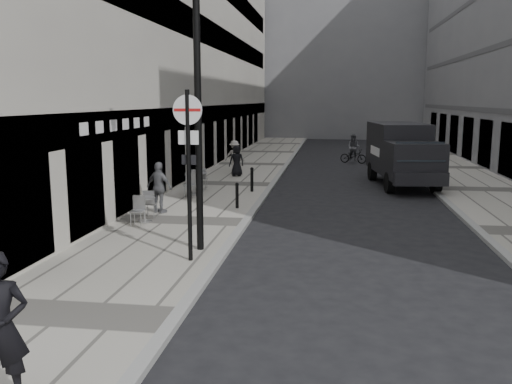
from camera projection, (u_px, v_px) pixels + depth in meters
sidewalk at (228, 185)px, 24.61m from camera, size 4.00×60.00×0.12m
far_sidewalk at (481, 190)px, 23.08m from camera, size 4.00×60.00×0.12m
building_left at (178, 6)px, 30.00m from camera, size 4.00×45.00×18.00m
building_far at (325, 34)px, 59.35m from camera, size 24.00×16.00×22.00m
walking_man at (0, 328)px, 6.70m from camera, size 0.82×0.66×1.95m
sign_post at (188, 153)px, 12.43m from camera, size 0.69×0.11×3.99m
lamppost at (198, 100)px, 13.17m from camera, size 0.30×0.30×6.76m
bollard_near at (237, 196)px, 18.95m from camera, size 0.11×0.11×0.84m
bollard_far at (252, 180)px, 22.37m from camera, size 0.13×0.13×0.94m
panel_van at (402, 151)px, 24.51m from camera, size 2.91×6.17×2.80m
cyclist at (353, 152)px, 33.28m from camera, size 1.77×1.17×1.80m
pedestrian_a at (159, 187)px, 18.09m from camera, size 1.09×0.76×1.73m
pedestrian_b at (235, 156)px, 28.54m from camera, size 1.12×0.73×1.64m
pedestrian_c at (237, 161)px, 26.81m from camera, size 0.89×0.77×1.53m
cafe_table_near at (144, 207)px, 16.86m from camera, size 0.70×1.57×0.90m
cafe_table_mid at (194, 183)px, 21.65m from camera, size 0.74×1.67×0.95m
cafe_table_far at (199, 180)px, 22.50m from camera, size 0.70×1.58×0.90m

